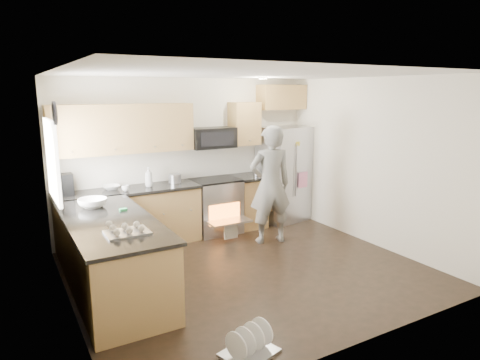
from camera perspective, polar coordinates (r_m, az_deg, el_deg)
ground at (r=5.94m, az=1.18°, el=-11.95°), size 4.50×4.50×0.00m
room_shell at (r=5.48m, az=0.84°, el=4.29°), size 4.54×4.04×2.62m
back_cabinet_run at (r=6.93m, az=-10.43°, el=-0.29°), size 4.45×0.64×2.50m
peninsula at (r=5.37m, az=-16.72°, el=-9.70°), size 0.96×2.36×1.04m
stove_range at (r=7.29m, az=-3.27°, el=-1.83°), size 0.76×0.97×1.79m
refrigerator at (r=7.97m, az=5.86°, el=0.78°), size 0.96×0.81×1.75m
person at (r=6.75m, az=4.04°, el=-0.65°), size 0.77×0.59×1.88m
dish_rack at (r=4.23m, az=1.26°, el=-21.31°), size 0.57×0.50×0.30m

